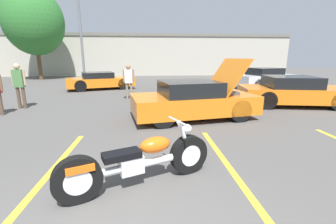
{
  "coord_description": "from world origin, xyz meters",
  "views": [
    {
      "loc": [
        0.53,
        -1.6,
        2.0
      ],
      "look_at": [
        0.93,
        3.26,
        0.8
      ],
      "focal_mm": 24.0,
      "sensor_mm": 36.0,
      "label": 1
    }
  ],
  "objects": [
    {
      "name": "parking_stripe_middle",
      "position": [
        -1.27,
        1.21,
        0.0
      ],
      "size": [
        0.12,
        5.7,
        0.01
      ],
      "primitive_type": "cube",
      "color": "yellow",
      "rests_on": "ground"
    },
    {
      "name": "parking_stripe_back",
      "position": [
        1.98,
        1.21,
        0.0
      ],
      "size": [
        0.12,
        5.7,
        0.01
      ],
      "primitive_type": "cube",
      "color": "yellow",
      "rests_on": "ground"
    },
    {
      "name": "far_building",
      "position": [
        0.0,
        25.08,
        2.34
      ],
      "size": [
        32.0,
        4.2,
        4.4
      ],
      "color": "#B2AD9E",
      "rests_on": "ground"
    },
    {
      "name": "light_pole",
      "position": [
        -4.48,
        16.7,
        3.95
      ],
      "size": [
        1.21,
        0.28,
        7.14
      ],
      "color": "slate",
      "rests_on": "ground"
    },
    {
      "name": "tree_background",
      "position": [
        -9.22,
        19.68,
        4.91
      ],
      "size": [
        4.87,
        4.87,
        7.72
      ],
      "color": "brown",
      "rests_on": "ground"
    },
    {
      "name": "motorcycle",
      "position": [
        0.34,
        1.64,
        0.41
      ],
      "size": [
        2.38,
        1.16,
        0.98
      ],
      "rotation": [
        0.0,
        0.0,
        0.4
      ],
      "color": "black",
      "rests_on": "ground"
    },
    {
      "name": "show_car_hood_open",
      "position": [
        1.98,
        5.61,
        0.61
      ],
      "size": [
        4.26,
        2.52,
        1.95
      ],
      "rotation": [
        0.0,
        0.0,
        0.18
      ],
      "color": "orange",
      "rests_on": "ground"
    },
    {
      "name": "parked_car_left_row",
      "position": [
        -2.58,
        12.95,
        0.53
      ],
      "size": [
        4.38,
        2.92,
        1.07
      ],
      "rotation": [
        0.0,
        0.0,
        0.32
      ],
      "color": "orange",
      "rests_on": "ground"
    },
    {
      "name": "parked_car_mid_row",
      "position": [
        6.51,
        7.26,
        0.59
      ],
      "size": [
        4.52,
        2.65,
        1.22
      ],
      "rotation": [
        0.0,
        0.0,
        -0.18
      ],
      "color": "orange",
      "rests_on": "ground"
    },
    {
      "name": "parked_car_right_row",
      "position": [
        8.0,
        12.41,
        0.63
      ],
      "size": [
        4.35,
        2.69,
        1.32
      ],
      "rotation": [
        0.0,
        0.0,
        0.26
      ],
      "color": "silver",
      "rests_on": "ground"
    },
    {
      "name": "spectator_near_motorcycle",
      "position": [
        -4.53,
        7.58,
        1.05
      ],
      "size": [
        0.52,
        0.23,
        1.76
      ],
      "color": "brown",
      "rests_on": "ground"
    },
    {
      "name": "spectator_midground",
      "position": [
        -0.45,
        9.11,
        0.97
      ],
      "size": [
        0.52,
        0.22,
        1.64
      ],
      "color": "gray",
      "rests_on": "ground"
    }
  ]
}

